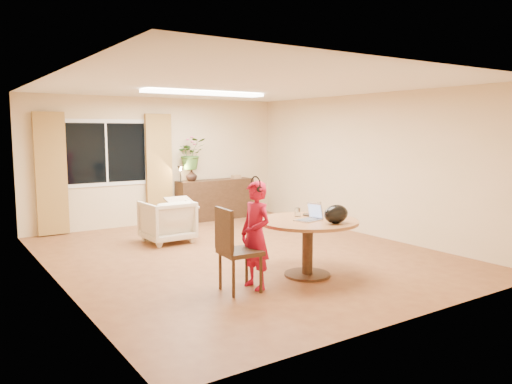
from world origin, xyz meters
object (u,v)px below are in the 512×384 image
Objects in this scene: dining_chair at (240,249)px; armchair at (167,221)px; child at (256,235)px; sideboard at (215,199)px; dining_table at (308,232)px.

armchair is (0.36, 2.99, -0.14)m from dining_chair.
child is 1.63× the size of armchair.
dining_chair reaches higher than armchair.
sideboard is at bearing 151.99° from child.
dining_chair is at bearing -177.35° from dining_table.
dining_chair is at bearing 81.25° from armchair.
child is 3.00m from armchair.
child is at bearing 6.41° from dining_chair.
dining_chair is 0.27m from child.
dining_chair is 0.59× the size of sideboard.
sideboard is (1.81, 1.53, 0.07)m from armchair.
child reaches higher than armchair.
dining_chair is 3.01m from armchair.
armchair is at bearing -139.81° from sideboard.
dining_table is 0.86m from child.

